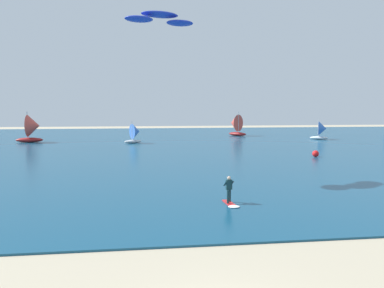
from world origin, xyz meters
name	(u,v)px	position (x,y,z in m)	size (l,w,h in m)	color
ocean	(159,144)	(0.00, 51.41, 0.05)	(160.00, 90.00, 0.10)	navy
kitesurfer	(230,194)	(2.89, 12.77, 0.70)	(0.76, 2.00, 1.67)	red
kite	(160,18)	(-0.89, 21.30, 12.91)	(5.89, 3.31, 0.85)	#1E33B2
sailboat_leading	(33,128)	(-20.82, 55.85, 2.48)	(4.43, 3.74, 5.20)	maroon
sailboat_near_shore	(322,130)	(29.90, 54.92, 1.83)	(3.38, 3.01, 3.78)	white
sailboat_heeled_over	(235,125)	(16.44, 65.97, 2.36)	(4.31, 4.40, 4.94)	maroon
sailboat_trailing	(135,133)	(-3.75, 52.44, 1.74)	(3.19, 2.86, 3.59)	silver
marker_buoy	(316,154)	(17.84, 32.37, 0.49)	(0.78, 0.78, 0.78)	red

